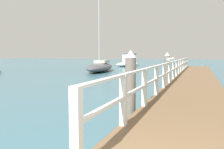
% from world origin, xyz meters
% --- Properties ---
extents(pier_deck, '(2.27, 24.75, 0.46)m').
position_xyz_m(pier_deck, '(0.00, 12.38, 0.23)').
color(pier_deck, brown).
rests_on(pier_deck, ground_plane).
extents(pier_railing, '(0.12, 23.27, 0.97)m').
position_xyz_m(pier_railing, '(-1.06, 12.38, 1.07)').
color(pier_railing, silver).
rests_on(pier_railing, pier_deck).
extents(dock_piling_near, '(0.29, 0.29, 1.90)m').
position_xyz_m(dock_piling_near, '(-1.44, 4.12, 0.96)').
color(dock_piling_near, '#6B6056').
rests_on(dock_piling_near, ground_plane).
extents(dock_piling_far, '(0.29, 0.29, 1.90)m').
position_xyz_m(dock_piling_far, '(-1.44, 10.90, 0.96)').
color(dock_piling_far, '#6B6056').
rests_on(dock_piling_far, ground_plane).
extents(seagull_foreground, '(0.43, 0.28, 0.21)m').
position_xyz_m(seagull_foreground, '(-1.05, 8.84, 1.57)').
color(seagull_foreground, white).
rests_on(seagull_foreground, pier_railing).
extents(boat_0, '(3.25, 5.58, 1.90)m').
position_xyz_m(boat_0, '(-9.64, 29.71, 0.63)').
color(boat_0, white).
rests_on(boat_0, ground_plane).
extents(boat_2, '(3.23, 7.16, 9.15)m').
position_xyz_m(boat_2, '(-9.36, 19.19, 0.50)').
color(boat_2, '#4C4C51').
rests_on(boat_2, ground_plane).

